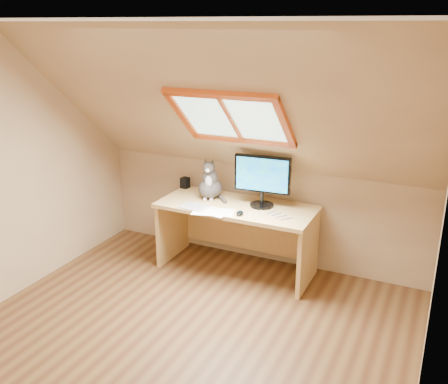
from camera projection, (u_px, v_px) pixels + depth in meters
The scene contains 10 objects.
ground at pixel (175, 347), 3.88m from camera, with size 3.50×3.50×0.00m, color brown.
room_shell at pixel (161, 174), 3.34m from camera, with size 3.52×3.52×2.41m.
desk at pixel (239, 223), 5.00m from camera, with size 1.54×0.67×0.70m.
monitor at pixel (262, 178), 4.74m from camera, with size 0.55×0.23×0.50m.
cat at pixel (210, 184), 5.02m from camera, with size 0.29×0.33×0.43m.
desk_speaker at pixel (185, 183), 5.36m from camera, with size 0.08×0.08×0.12m, color black.
graphics_tablet at pixel (194, 207), 4.80m from camera, with size 0.26×0.19×0.01m, color #B2B2B7.
mouse at pixel (240, 213), 4.61m from camera, with size 0.06×0.11×0.03m, color black.
papers at pixel (214, 211), 4.69m from camera, with size 0.35×0.30×0.01m.
cables at pixel (268, 214), 4.62m from camera, with size 0.51×0.26×0.01m.
Camera 1 is at (1.75, -2.81, 2.39)m, focal length 40.00 mm.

